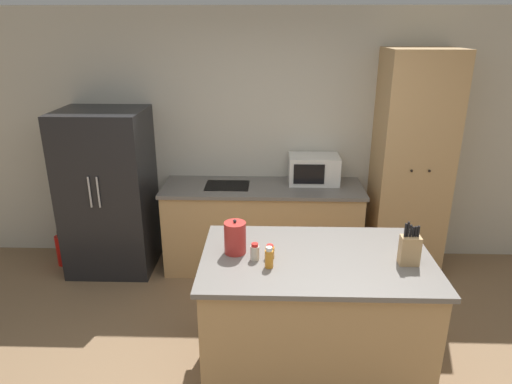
% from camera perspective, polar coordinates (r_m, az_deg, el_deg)
% --- Properties ---
extents(wall_back, '(7.20, 0.06, 2.60)m').
position_cam_1_polar(wall_back, '(4.80, 2.03, 6.64)').
color(wall_back, beige).
rests_on(wall_back, ground_plane).
extents(refrigerator, '(0.84, 0.73, 1.66)m').
position_cam_1_polar(refrigerator, '(4.85, -17.93, -0.00)').
color(refrigerator, black).
rests_on(refrigerator, ground_plane).
extents(back_counter, '(2.02, 0.65, 0.90)m').
position_cam_1_polar(back_counter, '(4.76, 0.78, -4.30)').
color(back_counter, tan).
rests_on(back_counter, ground_plane).
extents(pantry_cabinet, '(0.68, 0.60, 2.23)m').
position_cam_1_polar(pantry_cabinet, '(4.75, 18.76, 3.10)').
color(pantry_cabinet, tan).
rests_on(pantry_cabinet, ground_plane).
extents(kitchen_island, '(1.57, 0.98, 0.94)m').
position_cam_1_polar(kitchen_island, '(3.41, 7.22, -14.96)').
color(kitchen_island, tan).
rests_on(kitchen_island, ground_plane).
extents(microwave, '(0.51, 0.34, 0.29)m').
position_cam_1_polar(microwave, '(4.69, 7.22, 2.84)').
color(microwave, white).
rests_on(microwave, back_counter).
extents(knife_block, '(0.13, 0.09, 0.30)m').
position_cam_1_polar(knife_block, '(3.17, 18.65, -6.81)').
color(knife_block, tan).
rests_on(knife_block, kitchen_island).
extents(spice_bottle_tall_dark, '(0.06, 0.06, 0.15)m').
position_cam_1_polar(spice_bottle_tall_dark, '(2.98, 1.65, -8.24)').
color(spice_bottle_tall_dark, orange).
rests_on(spice_bottle_tall_dark, kitchen_island).
extents(spice_bottle_short_red, '(0.06, 0.06, 0.12)m').
position_cam_1_polar(spice_bottle_short_red, '(3.08, -0.15, -7.52)').
color(spice_bottle_short_red, beige).
rests_on(spice_bottle_short_red, kitchen_island).
extents(spice_bottle_amber_oil, '(0.06, 0.06, 0.10)m').
position_cam_1_polar(spice_bottle_amber_oil, '(3.10, 1.75, -7.49)').
color(spice_bottle_amber_oil, orange).
rests_on(spice_bottle_amber_oil, kitchen_island).
extents(kettle, '(0.15, 0.15, 0.25)m').
position_cam_1_polar(kettle, '(3.15, -2.63, -5.71)').
color(kettle, '#B72D28').
rests_on(kettle, kitchen_island).
extents(fire_extinguisher, '(0.12, 0.12, 0.39)m').
position_cam_1_polar(fire_extinguisher, '(5.31, -23.07, -6.65)').
color(fire_extinguisher, red).
rests_on(fire_extinguisher, ground_plane).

